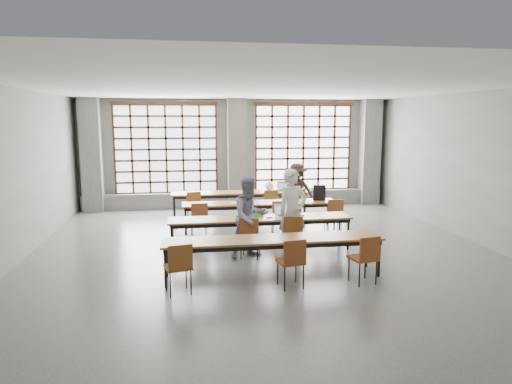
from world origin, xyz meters
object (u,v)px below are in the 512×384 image
at_px(desk_row_c, 260,220).
at_px(desk_row_d, 273,242).
at_px(phone, 269,218).
at_px(backpack, 319,193).
at_px(chair_mid_right, 334,212).
at_px(red_pouch, 178,264).
at_px(chair_back_left, 193,203).
at_px(chair_back_mid, 270,201).
at_px(laptop_front, 283,213).
at_px(chair_mid_centre, 280,214).
at_px(plastic_bag, 269,186).
at_px(student_male, 292,212).
at_px(mouse, 303,215).
at_px(chair_mid_left, 199,216).
at_px(desk_row_b, 260,205).
at_px(chair_near_right, 366,255).
at_px(desk_row_a, 240,194).
at_px(green_box, 258,215).
at_px(chair_near_left, 179,263).
at_px(chair_near_mid, 292,258).
at_px(student_female, 250,217).
at_px(chair_front_left, 250,233).
at_px(student_back, 297,191).
at_px(chair_front_right, 293,232).
at_px(chair_back_right, 298,201).
at_px(laptop_back, 284,188).

xyz_separation_m(desk_row_c, desk_row_d, (-0.06, -1.78, 0.00)).
relative_size(phone, backpack, 0.33).
height_order(chair_mid_right, red_pouch, chair_mid_right).
bearing_deg(chair_back_left, chair_back_mid, -0.04).
height_order(chair_back_mid, laptop_front, laptop_front).
bearing_deg(chair_mid_centre, plastic_bag, 85.69).
relative_size(student_male, backpack, 4.60).
xyz_separation_m(mouse, red_pouch, (-2.71, -2.31, -0.25)).
distance_m(chair_mid_left, mouse, 2.57).
xyz_separation_m(desk_row_b, chair_near_right, (1.17, -4.22, -0.13)).
distance_m(desk_row_a, student_male, 4.11).
xyz_separation_m(chair_mid_left, chair_near_right, (2.76, -3.59, 0.00)).
distance_m(chair_near_right, backpack, 4.31).
xyz_separation_m(mouse, green_box, (-1.00, 0.10, 0.03)).
bearing_deg(chair_near_left, red_pouch, 103.35).
bearing_deg(chair_near_mid, chair_mid_right, 61.77).
bearing_deg(mouse, desk_row_c, 178.79).
distance_m(student_female, laptop_front, 1.04).
relative_size(chair_front_left, student_male, 0.48).
bearing_deg(student_back, laptop_front, -86.74).
bearing_deg(student_female, desk_row_c, 39.25).
xyz_separation_m(desk_row_c, chair_back_left, (-1.42, 2.93, -0.13)).
xyz_separation_m(laptop_front, mouse, (0.41, -0.13, -0.04)).
bearing_deg(desk_row_d, green_box, 89.78).
relative_size(desk_row_a, chair_near_right, 4.55).
bearing_deg(chair_back_left, chair_near_left, -93.39).
bearing_deg(chair_front_left, student_female, 79.64).
bearing_deg(chair_near_left, desk_row_b, 64.37).
relative_size(chair_front_right, red_pouch, 4.40).
bearing_deg(chair_back_left, desk_row_c, -64.07).
bearing_deg(desk_row_c, chair_mid_left, 137.71).
distance_m(chair_mid_right, green_box, 2.42).
bearing_deg(chair_back_right, desk_row_a, 158.55).
bearing_deg(laptop_back, student_back, -67.57).
distance_m(student_male, phone, 0.61).
relative_size(green_box, backpack, 0.62).
relative_size(desk_row_a, chair_front_right, 4.55).
distance_m(chair_back_mid, chair_near_mid, 5.37).
relative_size(chair_mid_right, chair_near_right, 1.00).
bearing_deg(laptop_back, student_male, -99.67).
relative_size(desk_row_b, student_back, 2.50).
relative_size(chair_mid_centre, green_box, 3.52).
bearing_deg(desk_row_c, student_female, -120.96).
height_order(chair_near_left, laptop_back, laptop_back).
relative_size(chair_back_left, student_female, 0.51).
xyz_separation_m(chair_near_right, red_pouch, (-3.22, 0.08, -0.04)).
distance_m(desk_row_a, desk_row_c, 3.56).
distance_m(laptop_front, red_pouch, 3.36).
bearing_deg(desk_row_a, chair_back_mid, -38.14).
distance_m(chair_front_left, laptop_back, 4.60).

